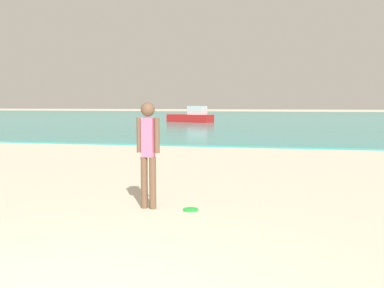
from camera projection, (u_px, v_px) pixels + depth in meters
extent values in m
cube|color=teal|center=(263.00, 118.00, 44.25)|extent=(160.00, 60.00, 0.06)
cylinder|color=brown|center=(153.00, 183.00, 6.31)|extent=(0.10, 0.10, 0.78)
cylinder|color=brown|center=(144.00, 183.00, 6.35)|extent=(0.10, 0.10, 0.78)
cube|color=pink|center=(148.00, 137.00, 6.27)|extent=(0.19, 0.13, 0.58)
sphere|color=brown|center=(148.00, 109.00, 6.23)|extent=(0.21, 0.21, 0.21)
cylinder|color=brown|center=(157.00, 135.00, 6.22)|extent=(0.08, 0.08, 0.52)
cylinder|color=brown|center=(139.00, 135.00, 6.31)|extent=(0.08, 0.08, 0.52)
cylinder|color=green|center=(191.00, 210.00, 6.24)|extent=(0.22, 0.22, 0.03)
cube|color=red|center=(190.00, 118.00, 33.43)|extent=(3.91, 2.50, 0.60)
cube|color=silver|center=(197.00, 110.00, 33.00)|extent=(1.56, 1.28, 0.67)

